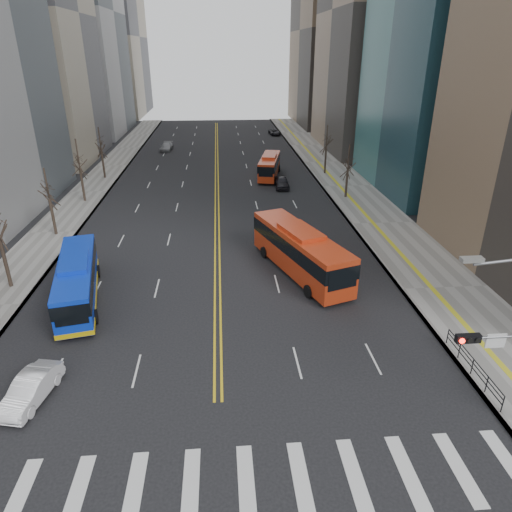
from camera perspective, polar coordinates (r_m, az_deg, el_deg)
ground at (r=21.81m, az=-4.69°, el=-26.62°), size 220.00×220.00×0.00m
sidewalk_right at (r=63.42m, az=11.28°, el=8.56°), size 7.00×130.00×0.15m
sidewalk_left at (r=63.42m, az=-20.12°, el=7.54°), size 5.00×130.00×0.15m
crosswalk at (r=21.81m, az=-4.69°, el=-26.61°), size 26.70×4.00×0.01m
centerline at (r=70.79m, az=-4.93°, el=10.52°), size 0.55×100.00×0.01m
office_towers at (r=82.53m, az=-5.52°, el=29.21°), size 83.00×134.00×58.00m
pedestrian_railing at (r=28.97m, az=25.47°, el=-12.11°), size 0.06×6.06×1.02m
street_trees at (r=50.36m, az=-13.41°, el=9.93°), size 35.20×47.20×7.60m
blue_bus at (r=35.54m, az=-21.46°, el=-2.72°), size 4.66×11.51×3.30m
red_bus_near at (r=37.19m, az=5.54°, el=0.88°), size 6.74×12.52×3.86m
red_bus_far at (r=66.87m, az=1.69°, el=11.34°), size 4.32×10.23×3.19m
car_white at (r=27.54m, az=-26.33°, el=-14.68°), size 2.35×4.50×1.41m
car_dark_mid at (r=61.58m, az=3.25°, el=9.16°), size 1.94×4.44×1.49m
car_silver at (r=86.99m, az=-11.13°, el=13.24°), size 2.31×4.89×1.38m
car_dark_far at (r=101.94m, az=2.33°, el=15.20°), size 2.58×4.46×1.17m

